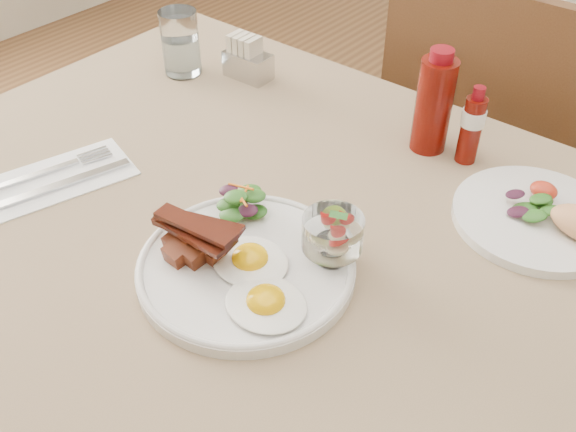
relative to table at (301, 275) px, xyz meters
The scene contains 13 objects.
table is the anchor object (origin of this frame).
chair_far 0.68m from the table, 90.00° to the left, with size 0.42×0.42×0.93m.
main_plate 0.15m from the table, 92.58° to the right, with size 0.28×0.28×0.02m, color white.
fried_eggs 0.17m from the table, 76.12° to the right, with size 0.17×0.14×0.03m.
bacon_potato_pile 0.20m from the table, 115.57° to the right, with size 0.13×0.08×0.06m.
side_salad 0.15m from the table, 151.74° to the right, with size 0.08×0.07×0.04m.
fruit_cup 0.17m from the table, 24.39° to the right, with size 0.08×0.08×0.08m.
second_plate 0.36m from the table, 40.42° to the left, with size 0.25×0.23×0.06m.
ketchup_bottle 0.34m from the table, 84.20° to the left, with size 0.07×0.07×0.17m.
hot_sauce_bottle 0.35m from the table, 72.33° to the left, with size 0.05×0.05×0.13m.
sugar_caddy 0.47m from the table, 141.43° to the left, with size 0.09×0.05×0.08m.
water_glass 0.53m from the table, 154.72° to the left, with size 0.07×0.07×0.12m.
napkin_cutlery 0.40m from the table, 158.58° to the right, with size 0.18×0.24×0.01m.
Camera 1 is at (0.41, -0.53, 1.34)m, focal length 40.00 mm.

